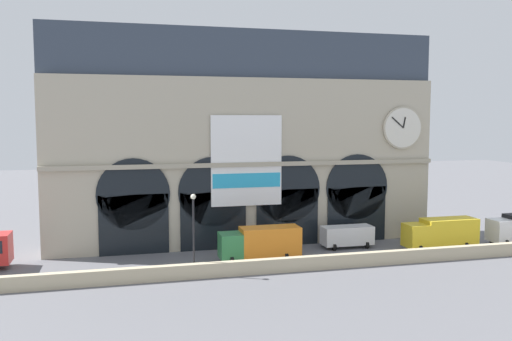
% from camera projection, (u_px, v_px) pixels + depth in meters
% --- Properties ---
extents(ground_plane, '(200.00, 200.00, 0.00)m').
position_uv_depth(ground_plane, '(264.00, 260.00, 50.38)').
color(ground_plane, slate).
extents(quay_parapet_wall, '(90.00, 0.70, 1.22)m').
position_uv_depth(quay_parapet_wall, '(277.00, 265.00, 46.14)').
color(quay_parapet_wall, '#BCAD8C').
rests_on(quay_parapet_wall, ground).
extents(station_building, '(40.28, 5.21, 22.08)m').
position_uv_depth(station_building, '(246.00, 142.00, 56.51)').
color(station_building, '#B2A891').
rests_on(station_building, ground).
extents(box_truck_center, '(7.50, 2.91, 3.12)m').
position_uv_depth(box_truck_center, '(261.00, 243.00, 49.82)').
color(box_truck_center, '#2D7A42').
rests_on(box_truck_center, ground).
extents(van_mideast, '(5.20, 2.48, 2.20)m').
position_uv_depth(van_mideast, '(347.00, 235.00, 54.99)').
color(van_mideast, white).
rests_on(van_mideast, ground).
extents(box_truck_east, '(7.50, 2.91, 3.12)m').
position_uv_depth(box_truck_east, '(441.00, 233.00, 54.12)').
color(box_truck_east, gold).
rests_on(box_truck_east, ground).
extents(street_lamp_quayside, '(0.44, 0.44, 6.90)m').
position_uv_depth(street_lamp_quayside, '(194.00, 224.00, 44.83)').
color(street_lamp_quayside, black).
rests_on(street_lamp_quayside, ground).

